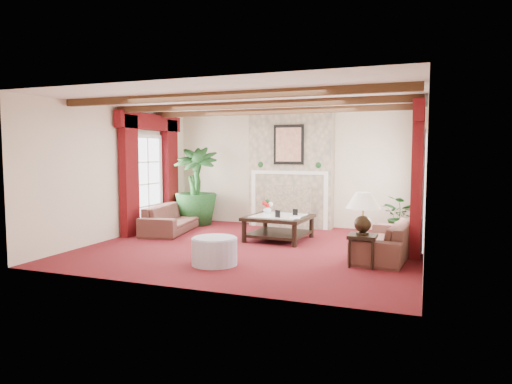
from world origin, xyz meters
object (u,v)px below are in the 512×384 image
at_px(coffee_table, 279,228).
at_px(ottoman, 215,251).
at_px(side_table, 362,250).
at_px(sofa_right, 386,233).
at_px(sofa_left, 173,214).
at_px(potted_palm, 196,203).

distance_m(coffee_table, ottoman, 2.32).
bearing_deg(coffee_table, side_table, -36.43).
bearing_deg(sofa_right, coffee_table, -103.05).
bearing_deg(sofa_left, potted_palm, -11.94).
bearing_deg(sofa_right, sofa_left, -94.80).
bearing_deg(sofa_left, sofa_right, -110.31).
relative_size(sofa_left, coffee_table, 1.76).
bearing_deg(coffee_table, ottoman, -94.28).
xyz_separation_m(coffee_table, side_table, (1.87, -1.60, 0.01)).
height_order(sofa_right, ottoman, sofa_right).
relative_size(sofa_left, side_table, 4.20).
distance_m(sofa_right, side_table, 0.92).
bearing_deg(sofa_left, coffee_table, -102.97).
xyz_separation_m(potted_palm, ottoman, (2.17, -3.47, -0.32)).
distance_m(potted_palm, side_table, 5.19).
bearing_deg(ottoman, sofa_left, 132.20).
height_order(coffee_table, ottoman, coffee_table).
bearing_deg(side_table, sofa_left, 158.45).
bearing_deg(ottoman, coffee_table, 81.57).
bearing_deg(potted_palm, ottoman, -58.02).
bearing_deg(ottoman, side_table, 17.38).
relative_size(sofa_right, coffee_table, 1.72).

